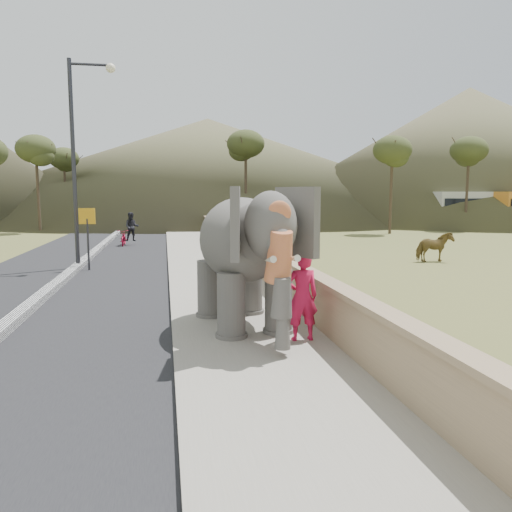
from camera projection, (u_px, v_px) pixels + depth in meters
The scene contains 15 objects.
ground at pixel (294, 423), 6.47m from camera, with size 160.00×160.00×0.00m, color olive.
road at pixel (54, 290), 15.33m from camera, with size 7.00×120.00×0.03m, color black.
median at pixel (54, 287), 15.32m from camera, with size 0.35×120.00×0.22m, color black.
walkway at pixel (216, 283), 16.22m from camera, with size 3.00×120.00×0.15m, color #9E9687.
parapet at pixel (266, 267), 16.45m from camera, with size 0.30×120.00×1.10m, color tan.
lamppost at pixel (81, 143), 19.14m from camera, with size 1.76×0.36×8.00m.
signboard at pixel (87, 228), 18.97m from camera, with size 0.60×0.08×2.40m.
cow at pixel (434, 247), 21.55m from camera, with size 0.70×1.55×1.31m, color brown.
distant_car at pixel (389, 219), 44.72m from camera, with size 1.70×4.23×1.44m, color silver.
bus_white at pixel (501, 210), 42.71m from camera, with size 2.50×11.00×3.10m, color beige.
hill_right at pixel (467, 153), 62.65m from camera, with size 56.00×56.00×16.00m, color brown.
hill_far at pixel (208, 166), 74.80m from camera, with size 80.00×80.00×14.00m, color brown.
elephant_and_man at pixel (243, 259), 10.61m from camera, with size 2.56×4.22×2.87m.
motorcyclist at pixel (127, 233), 28.25m from camera, with size 1.17×1.76×1.90m.
trees at pixel (231, 178), 33.23m from camera, with size 48.61×43.86×9.26m.
Camera 1 is at (-1.60, -5.95, 2.95)m, focal length 35.00 mm.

